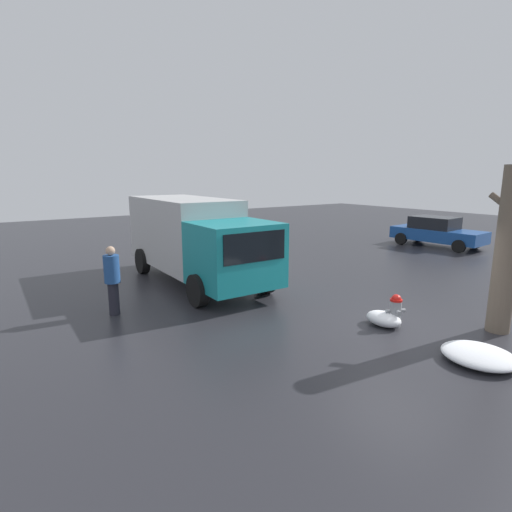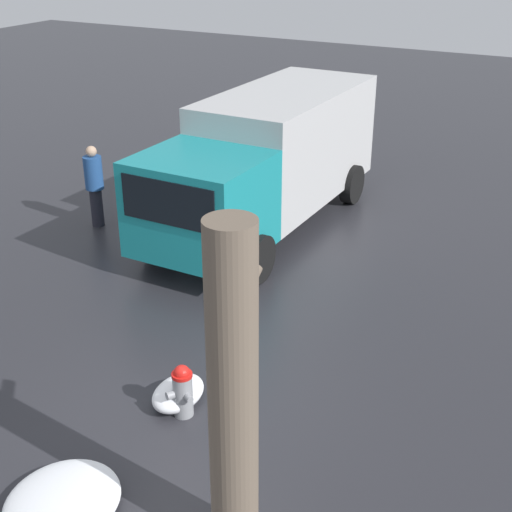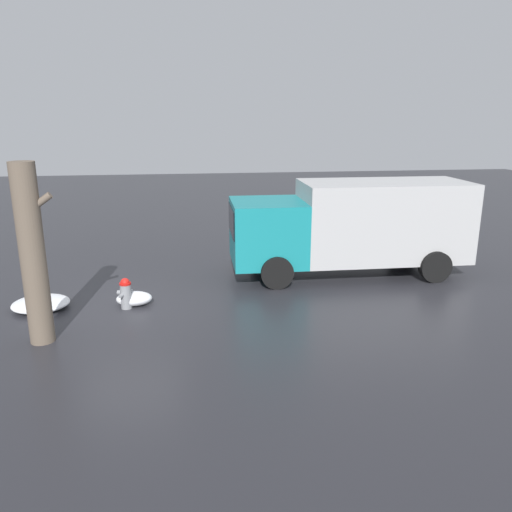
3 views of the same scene
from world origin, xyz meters
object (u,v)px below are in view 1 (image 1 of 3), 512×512
object	(u,v)px
delivery_truck	(194,237)
parked_car	(437,231)
pedestrian	(112,278)
tree_trunk	(507,251)
fire_hydrant	(396,310)

from	to	relation	value
delivery_truck	parked_car	size ratio (longest dim) A/B	1.57
pedestrian	parked_car	size ratio (longest dim) A/B	0.40
tree_trunk	delivery_truck	size ratio (longest dim) A/B	0.54
pedestrian	parked_car	xyz separation A→B (m)	(1.01, -16.11, -0.22)
tree_trunk	parked_car	world-z (taller)	tree_trunk
tree_trunk	delivery_truck	distance (m)	8.78
delivery_truck	pedestrian	distance (m)	3.71
delivery_truck	parked_car	world-z (taller)	delivery_truck
pedestrian	parked_car	world-z (taller)	pedestrian
delivery_truck	pedestrian	bearing A→B (deg)	30.43
tree_trunk	delivery_truck	xyz separation A→B (m)	(7.95, 3.71, -0.38)
tree_trunk	parked_car	size ratio (longest dim) A/B	0.84
pedestrian	delivery_truck	bearing A→B (deg)	-73.86
tree_trunk	pedestrian	bearing A→B (deg)	48.38
fire_hydrant	parked_car	size ratio (longest dim) A/B	0.18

